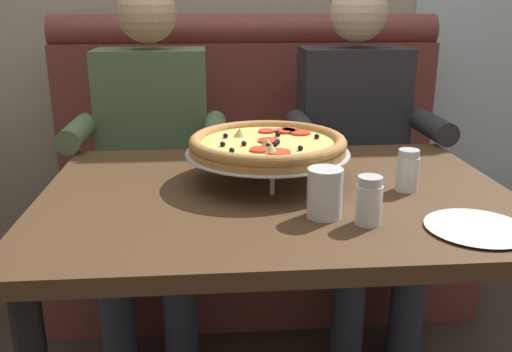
{
  "coord_description": "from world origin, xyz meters",
  "views": [
    {
      "loc": [
        -0.16,
        -1.29,
        1.19
      ],
      "look_at": [
        -0.05,
        0.05,
        0.75
      ],
      "focal_mm": 38.18,
      "sensor_mm": 36.0,
      "label": 1
    }
  ],
  "objects": [
    {
      "name": "booth_bench",
      "position": [
        0.0,
        0.9,
        0.4
      ],
      "size": [
        1.68,
        0.78,
        1.13
      ],
      "color": "brown",
      "rests_on": "ground_plane"
    },
    {
      "name": "dining_table",
      "position": [
        0.0,
        0.0,
        0.64
      ],
      "size": [
        1.18,
        0.86,
        0.73
      ],
      "color": "#4C331E",
      "rests_on": "ground_plane"
    },
    {
      "name": "diner_left",
      "position": [
        -0.38,
        0.63,
        0.71
      ],
      "size": [
        0.54,
        0.64,
        1.27
      ],
      "color": "#2D3342",
      "rests_on": "ground_plane"
    },
    {
      "name": "diner_right",
      "position": [
        0.38,
        0.63,
        0.71
      ],
      "size": [
        0.54,
        0.64,
        1.27
      ],
      "color": "#2D3342",
      "rests_on": "ground_plane"
    },
    {
      "name": "pizza",
      "position": [
        -0.01,
        0.09,
        0.82
      ],
      "size": [
        0.44,
        0.44,
        0.13
      ],
      "color": "silver",
      "rests_on": "dining_table"
    },
    {
      "name": "shaker_pepper_flakes",
      "position": [
        0.17,
        -0.23,
        0.77
      ],
      "size": [
        0.06,
        0.06,
        0.11
      ],
      "color": "white",
      "rests_on": "dining_table"
    },
    {
      "name": "shaker_oregano",
      "position": [
        0.33,
        -0.02,
        0.77
      ],
      "size": [
        0.06,
        0.06,
        0.11
      ],
      "color": "white",
      "rests_on": "dining_table"
    },
    {
      "name": "plate_near_left",
      "position": [
        0.39,
        -0.28,
        0.74
      ],
      "size": [
        0.22,
        0.22,
        0.02
      ],
      "color": "white",
      "rests_on": "dining_table"
    },
    {
      "name": "drinking_glass",
      "position": [
        0.08,
        -0.18,
        0.77
      ],
      "size": [
        0.08,
        0.08,
        0.11
      ],
      "color": "silver",
      "rests_on": "dining_table"
    },
    {
      "name": "patio_chair",
      "position": [
        1.14,
        2.06,
        0.52
      ],
      "size": [
        0.43,
        0.43,
        0.86
      ],
      "color": "black",
      "rests_on": "ground_plane"
    }
  ]
}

